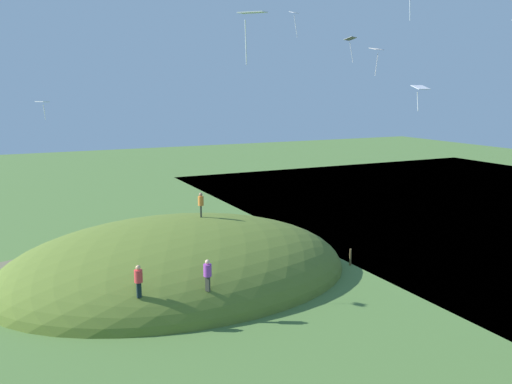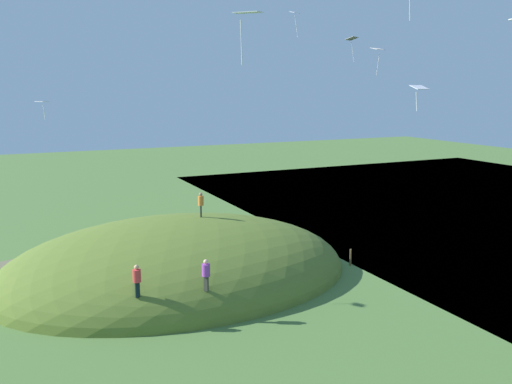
% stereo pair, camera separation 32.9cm
% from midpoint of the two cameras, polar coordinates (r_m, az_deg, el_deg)
% --- Properties ---
extents(ground_plane, '(160.00, 160.00, 0.00)m').
position_cam_midpoint_polar(ground_plane, '(38.19, 1.31, -7.66)').
color(ground_plane, '#4B6E33').
extents(grass_hill, '(23.35, 17.28, 7.39)m').
position_cam_midpoint_polar(grass_hill, '(36.40, -8.59, -8.72)').
color(grass_hill, '#566C28').
rests_on(grass_hill, ground_plane).
extents(person_on_hilltop, '(0.47, 0.47, 1.67)m').
position_cam_midpoint_polar(person_on_hilltop, '(36.29, -6.13, -1.04)').
color(person_on_hilltop, '#38392F').
rests_on(person_on_hilltop, grass_hill).
extents(person_with_child, '(0.60, 0.60, 1.73)m').
position_cam_midpoint_polar(person_with_child, '(28.41, -5.49, -8.39)').
color(person_with_child, '#2E3129').
rests_on(person_with_child, grass_hill).
extents(person_near_shore, '(0.47, 0.47, 1.72)m').
position_cam_midpoint_polar(person_near_shore, '(28.08, -12.68, -8.82)').
color(person_near_shore, black).
rests_on(person_near_shore, grass_hill).
extents(kite_0, '(0.76, 0.65, 1.82)m').
position_cam_midpoint_polar(kite_0, '(41.60, 3.85, 18.19)').
color(kite_0, white).
extents(kite_2, '(0.77, 0.81, 1.01)m').
position_cam_midpoint_polar(kite_2, '(31.97, -21.96, 8.76)').
color(kite_2, white).
extents(kite_4, '(1.10, 1.09, 1.76)m').
position_cam_midpoint_polar(kite_4, '(19.18, -0.97, 18.21)').
color(kite_4, silver).
extents(kite_5, '(1.27, 1.02, 2.30)m').
position_cam_midpoint_polar(kite_5, '(47.90, 12.44, 14.45)').
color(kite_5, silver).
extents(kite_6, '(0.90, 0.65, 1.29)m').
position_cam_midpoint_polar(kite_6, '(28.49, 16.71, 10.47)').
color(kite_6, silver).
extents(kite_11, '(1.38, 1.24, 2.15)m').
position_cam_midpoint_polar(kite_11, '(48.49, 9.79, 15.63)').
color(kite_11, silver).
extents(mooring_post, '(0.14, 0.14, 1.17)m').
position_cam_midpoint_polar(mooring_post, '(38.36, 9.73, -6.81)').
color(mooring_post, brown).
rests_on(mooring_post, ground_plane).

